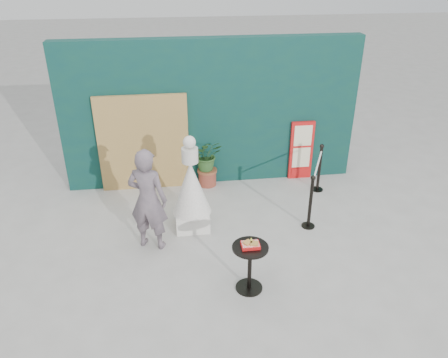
# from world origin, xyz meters

# --- Properties ---
(ground) EXTENTS (60.00, 60.00, 0.00)m
(ground) POSITION_xyz_m (0.00, 0.00, 0.00)
(ground) COLOR #ADAAA5
(ground) RESTS_ON ground
(back_wall) EXTENTS (6.00, 0.30, 3.00)m
(back_wall) POSITION_xyz_m (0.00, 3.15, 1.50)
(back_wall) COLOR #0B3233
(back_wall) RESTS_ON ground
(bamboo_fence) EXTENTS (1.80, 0.08, 2.00)m
(bamboo_fence) POSITION_xyz_m (-1.40, 2.94, 1.00)
(bamboo_fence) COLOR tan
(bamboo_fence) RESTS_ON ground
(woman) EXTENTS (0.75, 0.62, 1.77)m
(woman) POSITION_xyz_m (-1.28, 0.86, 0.89)
(woman) COLOR slate
(woman) RESTS_ON ground
(menu_board) EXTENTS (0.50, 0.07, 1.30)m
(menu_board) POSITION_xyz_m (1.90, 2.95, 0.65)
(menu_board) COLOR red
(menu_board) RESTS_ON ground
(statue) EXTENTS (0.69, 0.69, 1.76)m
(statue) POSITION_xyz_m (-0.56, 1.34, 0.72)
(statue) COLOR silver
(statue) RESTS_ON ground
(cafe_table) EXTENTS (0.52, 0.52, 0.75)m
(cafe_table) POSITION_xyz_m (0.16, -0.41, 0.50)
(cafe_table) COLOR black
(cafe_table) RESTS_ON ground
(food_basket) EXTENTS (0.26, 0.19, 0.11)m
(food_basket) POSITION_xyz_m (0.16, -0.41, 0.79)
(food_basket) COLOR red
(food_basket) RESTS_ON cafe_table
(planter) EXTENTS (0.61, 0.53, 1.04)m
(planter) POSITION_xyz_m (-0.13, 2.89, 0.61)
(planter) COLOR brown
(planter) RESTS_ON ground
(stanchion_barrier) EXTENTS (0.84, 1.54, 1.03)m
(stanchion_barrier) POSITION_xyz_m (1.82, 1.71, 0.49)
(stanchion_barrier) COLOR black
(stanchion_barrier) RESTS_ON ground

